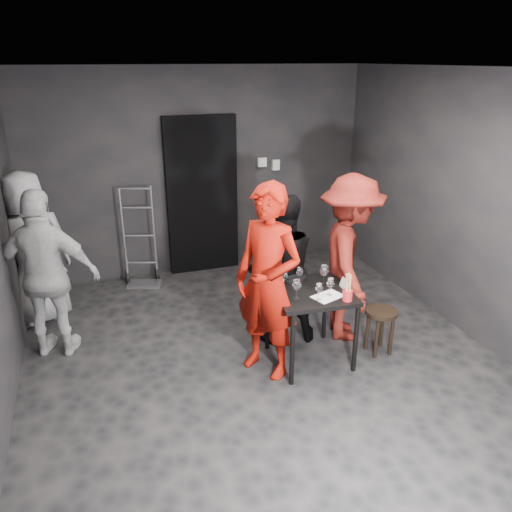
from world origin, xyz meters
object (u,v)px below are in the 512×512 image
object	(u,v)px
wine_bottle	(280,282)
stool	(381,320)
server_red	(268,263)
bystander_cream	(46,265)
man_maroon	(350,246)
tasting_table	(311,300)
hand_truck	(142,266)
breadstick_cup	(348,288)
bystander_grey	(30,239)
woman_black	(281,266)

from	to	relation	value
wine_bottle	stool	bearing A→B (deg)	-8.38
server_red	bystander_cream	distance (m)	2.12
server_red	man_maroon	world-z (taller)	server_red
tasting_table	hand_truck	bearing A→B (deg)	119.09
hand_truck	server_red	world-z (taller)	server_red
stool	wine_bottle	bearing A→B (deg)	171.62
breadstick_cup	server_red	bearing A→B (deg)	157.95
tasting_table	wine_bottle	size ratio (longest dim) A/B	2.58
bystander_grey	breadstick_cup	xyz separation A→B (m)	(2.73, -2.02, -0.09)
man_maroon	breadstick_cup	bearing A→B (deg)	169.40
tasting_table	man_maroon	bearing A→B (deg)	29.42
bystander_grey	man_maroon	bearing A→B (deg)	136.17
server_red	bystander_grey	distance (m)	2.72
bystander_cream	wine_bottle	size ratio (longest dim) A/B	6.51
stool	man_maroon	world-z (taller)	man_maroon
server_red	wine_bottle	xyz separation A→B (m)	(0.14, 0.06, -0.23)
hand_truck	man_maroon	world-z (taller)	man_maroon
server_red	bystander_grey	bearing A→B (deg)	-165.25
tasting_table	wine_bottle	distance (m)	0.37
stool	bystander_grey	xyz separation A→B (m)	(-3.23, 1.84, 0.60)
server_red	woman_black	bearing A→B (deg)	111.95
woman_black	bystander_grey	distance (m)	2.71
stool	hand_truck	bearing A→B (deg)	129.39
man_maroon	wine_bottle	distance (m)	0.92
bystander_grey	wine_bottle	bearing A→B (deg)	123.44
server_red	bystander_cream	size ratio (longest dim) A/B	1.16
hand_truck	bystander_grey	size ratio (longest dim) A/B	0.66
bystander_cream	tasting_table	bearing A→B (deg)	176.61
woman_black	bystander_cream	xyz separation A→B (m)	(-2.21, 0.47, 0.13)
hand_truck	woman_black	world-z (taller)	woman_black
bystander_grey	breadstick_cup	bearing A→B (deg)	124.27
server_red	woman_black	size ratio (longest dim) A/B	1.34
hand_truck	server_red	size ratio (longest dim) A/B	0.58
tasting_table	bystander_grey	size ratio (longest dim) A/B	0.39
stool	bystander_cream	xyz separation A→B (m)	(-3.05, 1.05, 0.58)
woman_black	wine_bottle	bearing A→B (deg)	72.04
woman_black	breadstick_cup	bearing A→B (deg)	118.21
woman_black	bystander_grey	world-z (taller)	bystander_grey
tasting_table	wine_bottle	bearing A→B (deg)	172.51
breadstick_cup	tasting_table	bearing A→B (deg)	126.12
woman_black	breadstick_cup	size ratio (longest dim) A/B	5.94
stool	bystander_grey	world-z (taller)	bystander_grey
woman_black	breadstick_cup	distance (m)	0.84
server_red	stool	bearing A→B (deg)	50.84
woman_black	bystander_grey	xyz separation A→B (m)	(-2.40, 1.26, 0.15)
hand_truck	man_maroon	size ratio (longest dim) A/B	0.64
man_maroon	breadstick_cup	xyz separation A→B (m)	(-0.35, -0.61, -0.13)
bystander_grey	breadstick_cup	distance (m)	3.40
stool	breadstick_cup	size ratio (longest dim) A/B	1.70
tasting_table	woman_black	world-z (taller)	woman_black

